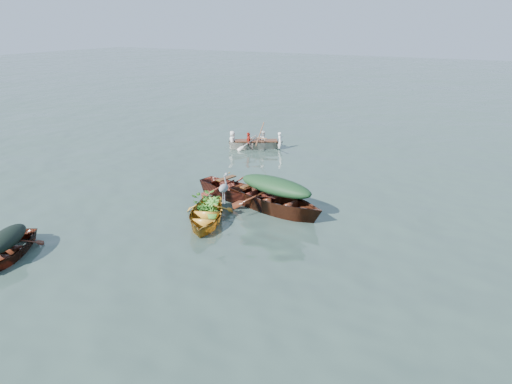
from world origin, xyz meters
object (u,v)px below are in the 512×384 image
(open_wooden_boat, at_px, (238,200))
(heron, at_px, (224,193))
(rowed_boat, at_px, (256,148))
(yellow_dinghy, at_px, (206,223))
(green_tarp_boat, at_px, (275,212))
(dark_covered_boat, at_px, (9,257))

(open_wooden_boat, relative_size, heron, 4.87)
(open_wooden_boat, relative_size, rowed_boat, 1.26)
(yellow_dinghy, height_order, open_wooden_boat, open_wooden_boat)
(green_tarp_boat, bearing_deg, dark_covered_boat, 156.10)
(dark_covered_boat, bearing_deg, heron, 23.79)
(green_tarp_boat, distance_m, open_wooden_boat, 1.60)
(rowed_boat, height_order, heron, heron)
(dark_covered_boat, distance_m, open_wooden_boat, 7.07)
(dark_covered_boat, relative_size, open_wooden_boat, 0.70)
(green_tarp_boat, distance_m, heron, 2.00)
(yellow_dinghy, distance_m, dark_covered_boat, 5.29)
(dark_covered_boat, relative_size, heron, 3.41)
(dark_covered_boat, relative_size, rowed_boat, 0.88)
(heron, bearing_deg, open_wooden_boat, 83.14)
(green_tarp_boat, relative_size, rowed_boat, 1.37)
(yellow_dinghy, height_order, dark_covered_boat, yellow_dinghy)
(open_wooden_boat, bearing_deg, rowed_boat, 36.88)
(yellow_dinghy, distance_m, green_tarp_boat, 2.28)
(green_tarp_boat, bearing_deg, heron, 161.04)
(yellow_dinghy, relative_size, heron, 3.66)
(green_tarp_boat, height_order, open_wooden_boat, green_tarp_boat)
(green_tarp_boat, xyz_separation_m, open_wooden_boat, (-1.57, 0.34, 0.00))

